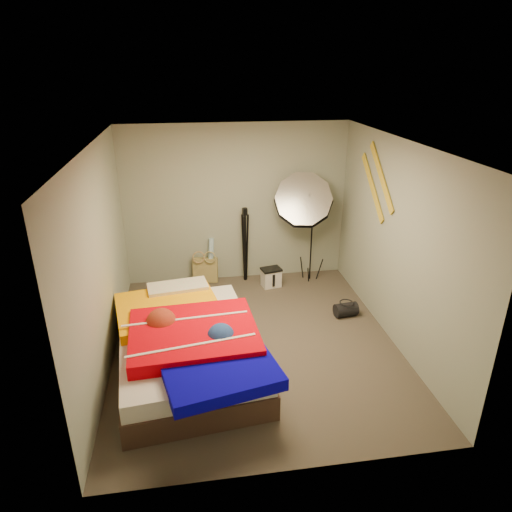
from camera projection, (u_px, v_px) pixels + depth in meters
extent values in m
plane|color=#4C4437|center=(255.00, 343.00, 5.82)|extent=(4.00, 4.00, 0.00)
plane|color=silver|center=(255.00, 144.00, 4.84)|extent=(4.00, 4.00, 0.00)
plane|color=gray|center=(236.00, 204.00, 7.15)|extent=(3.50, 0.00, 3.50)
plane|color=gray|center=(295.00, 351.00, 3.51)|extent=(3.50, 0.00, 3.50)
plane|color=gray|center=(101.00, 262.00, 5.09)|extent=(0.00, 4.00, 4.00)
plane|color=gray|center=(397.00, 244.00, 5.58)|extent=(0.00, 4.00, 4.00)
cube|color=tan|center=(205.00, 270.00, 7.40)|extent=(0.42, 0.23, 0.41)
cylinder|color=#579BC8|center=(211.00, 261.00, 7.35)|extent=(0.16, 0.22, 0.72)
cube|color=silver|center=(271.00, 278.00, 7.25)|extent=(0.32, 0.26, 0.28)
cylinder|color=black|center=(346.00, 310.00, 6.41)|extent=(0.34, 0.23, 0.19)
cube|color=gold|center=(381.00, 177.00, 5.85)|extent=(0.02, 0.91, 0.78)
cube|color=gold|center=(372.00, 187.00, 6.15)|extent=(0.02, 0.91, 0.78)
cube|color=#442C23|center=(189.00, 358.00, 5.29)|extent=(1.76, 2.33, 0.28)
cube|color=silver|center=(188.00, 340.00, 5.19)|extent=(1.71, 2.28, 0.20)
cube|color=#FFA902|center=(169.00, 311.00, 5.53)|extent=(1.37, 1.24, 0.15)
cube|color=red|center=(194.00, 335.00, 5.00)|extent=(1.44, 1.23, 0.17)
cube|color=#0400B6|center=(220.00, 371.00, 4.47)|extent=(1.25, 1.08, 0.13)
cube|color=pink|center=(178.00, 290.00, 5.94)|extent=(0.80, 0.46, 0.15)
cylinder|color=black|center=(311.00, 238.00, 7.27)|extent=(0.03, 0.03, 1.45)
cube|color=black|center=(314.00, 196.00, 7.01)|extent=(0.07, 0.07, 0.09)
cone|color=silver|center=(303.00, 201.00, 6.93)|extent=(1.19, 0.94, 1.06)
cylinder|color=black|center=(245.00, 248.00, 7.31)|extent=(0.05, 0.05, 1.11)
cube|color=black|center=(245.00, 212.00, 7.07)|extent=(0.08, 0.08, 0.12)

